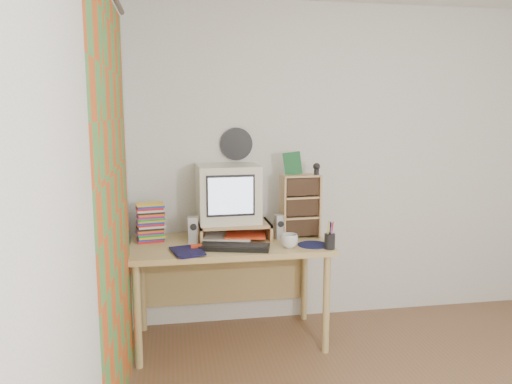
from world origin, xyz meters
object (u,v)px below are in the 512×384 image
object	(u,v)px
cd_rack	(300,206)
diary	(173,251)
keyboard	(235,247)
mug	(289,241)
crt_monitor	(228,194)
desk	(229,258)
dvd_stack	(150,223)

from	to	relation	value
cd_rack	diary	size ratio (longest dim) A/B	2.03
keyboard	mug	bearing A→B (deg)	12.37
crt_monitor	diary	size ratio (longest dim) A/B	1.91
desk	cd_rack	xyz separation A→B (m)	(0.54, 0.02, 0.37)
crt_monitor	cd_rack	bearing A→B (deg)	-9.86
crt_monitor	mug	bearing A→B (deg)	-45.66
dvd_stack	cd_rack	size ratio (longest dim) A/B	0.57
desk	crt_monitor	world-z (taller)	crt_monitor
keyboard	cd_rack	bearing A→B (deg)	42.45
desk	cd_rack	world-z (taller)	cd_rack
dvd_stack	mug	bearing A→B (deg)	-28.22
cd_rack	mug	distance (m)	0.37
desk	keyboard	size ratio (longest dim) A/B	2.97
mug	diary	xyz separation A→B (m)	(-0.79, -0.04, -0.02)
crt_monitor	cd_rack	world-z (taller)	crt_monitor
crt_monitor	keyboard	xyz separation A→B (m)	(0.00, -0.34, -0.31)
keyboard	diary	size ratio (longest dim) A/B	2.05
dvd_stack	mug	distance (m)	1.01
desk	crt_monitor	bearing A→B (deg)	83.28
cd_rack	keyboard	bearing A→B (deg)	-156.26
mug	dvd_stack	bearing A→B (deg)	160.14
desk	dvd_stack	bearing A→B (deg)	172.68
keyboard	diary	xyz separation A→B (m)	(-0.41, -0.06, 0.01)
desk	keyboard	distance (m)	0.29
keyboard	mug	world-z (taller)	mug
desk	cd_rack	size ratio (longest dim) A/B	2.99
dvd_stack	desk	bearing A→B (deg)	-15.68
cd_rack	diary	world-z (taller)	cd_rack
desk	mug	world-z (taller)	mug
dvd_stack	mug	world-z (taller)	dvd_stack
diary	crt_monitor	bearing A→B (deg)	30.78
diary	desk	bearing A→B (deg)	24.54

